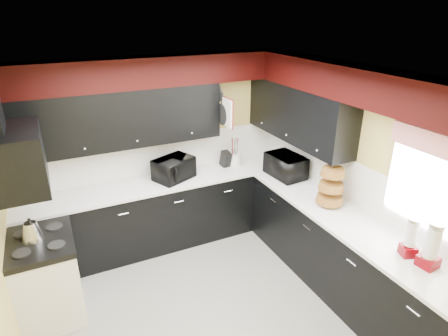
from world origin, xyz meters
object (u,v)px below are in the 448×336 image
at_px(utensil_crock, 235,159).
at_px(knife_block, 226,159).
at_px(microwave, 286,166).
at_px(kettle, 32,231).
at_px(toaster_oven, 174,169).

distance_m(utensil_crock, knife_block, 0.14).
height_order(microwave, kettle, microwave).
bearing_deg(utensil_crock, microwave, -54.97).
bearing_deg(toaster_oven, knife_block, -18.44).
relative_size(utensil_crock, kettle, 0.86).
xyz_separation_m(utensil_crock, kettle, (-2.63, -0.76, -0.02)).
xyz_separation_m(utensil_crock, knife_block, (-0.14, 0.01, 0.02)).
bearing_deg(utensil_crock, kettle, -163.96).
distance_m(utensil_crock, kettle, 2.73).
distance_m(microwave, knife_block, 0.86).
height_order(toaster_oven, kettle, toaster_oven).
height_order(microwave, utensil_crock, microwave).
bearing_deg(kettle, utensil_crock, 16.04).
distance_m(toaster_oven, utensil_crock, 0.93).
relative_size(microwave, utensil_crock, 3.01).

